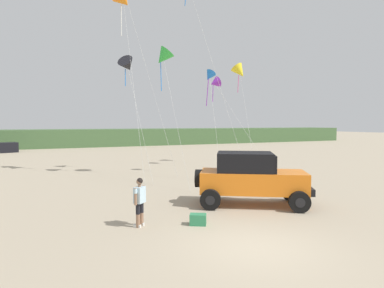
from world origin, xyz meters
name	(u,v)px	position (x,y,z in m)	size (l,w,h in m)	color
ground_plane	(255,247)	(0.00, 0.00, 0.00)	(220.00, 220.00, 0.00)	tan
dune_ridge	(108,137)	(4.43, 45.73, 1.28)	(90.00, 7.49, 2.56)	#426038
jeep	(251,177)	(2.73, 4.16, 1.20)	(4.97, 4.27, 2.26)	orange
person_watching	(140,199)	(-2.44, 3.19, 0.94)	(0.49, 0.47, 1.67)	#8C664C
cooler_box	(198,219)	(-0.56, 2.55, 0.19)	(0.56, 0.36, 0.38)	#2D7F51
kite_red_delta	(215,83)	(7.41, 16.13, 6.70)	(2.61, 5.24, 7.32)	purple
kite_purple_stunt	(163,57)	(2.03, 13.24, 7.79)	(1.76, 6.42, 8.59)	green
kite_blue_swept	(240,72)	(10.23, 16.87, 7.86)	(3.22, 6.63, 8.70)	yellow
kite_black_sled	(127,65)	(0.04, 14.76, 7.36)	(1.69, 5.38, 8.03)	black
kite_white_parafoil	(209,77)	(5.14, 12.68, 6.65)	(1.73, 4.32, 7.16)	blue
kite_yellow_diamond	(123,0)	(-0.19, 14.73, 11.56)	(1.63, 6.12, 12.37)	orange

